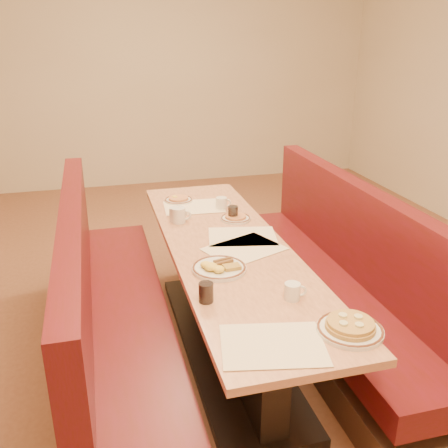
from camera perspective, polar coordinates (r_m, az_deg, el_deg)
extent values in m
plane|color=#9E6647|center=(3.38, 0.47, -14.17)|extent=(8.00, 8.00, 0.00)
cube|color=beige|center=(6.72, -8.92, 16.21)|extent=(6.00, 0.04, 2.80)
cube|color=black|center=(3.37, 0.47, -13.76)|extent=(0.55, 1.88, 0.06)
cube|color=black|center=(3.19, 0.49, -8.97)|extent=(0.15, 1.75, 0.71)
cube|color=#E59D6A|center=(3.02, 0.51, -2.82)|extent=(0.70, 2.50, 0.04)
cube|color=#4C3326|center=(3.25, -11.47, -14.24)|extent=(0.55, 2.50, 0.20)
cube|color=#5A0F1C|center=(3.10, -11.83, -10.16)|extent=(0.55, 2.50, 0.16)
cube|color=#5A0F1C|center=(2.93, -16.59, -4.17)|extent=(0.12, 2.50, 0.60)
cube|color=#4C3326|center=(3.54, 11.27, -10.96)|extent=(0.55, 2.50, 0.20)
cube|color=#5A0F1C|center=(3.40, 11.60, -7.11)|extent=(0.55, 2.50, 0.16)
cube|color=#5A0F1C|center=(3.34, 15.39, -0.80)|extent=(0.12, 2.50, 0.60)
cube|color=#FFF3C7|center=(2.12, 5.60, -13.56)|extent=(0.48, 0.40, 0.00)
cube|color=#FFF3C7|center=(2.96, 2.33, -2.85)|extent=(0.52, 0.46, 0.00)
cube|color=#FFF3C7|center=(3.67, -3.48, 1.99)|extent=(0.45, 0.35, 0.00)
cube|color=#FFF3C7|center=(3.14, 2.11, -1.42)|extent=(0.48, 0.40, 0.00)
cylinder|color=silver|center=(2.26, 14.19, -11.68)|extent=(0.29, 0.29, 0.02)
torus|color=brown|center=(2.25, 14.21, -11.48)|extent=(0.28, 0.28, 0.01)
cylinder|color=gold|center=(2.25, 14.23, -11.26)|extent=(0.22, 0.22, 0.02)
cylinder|color=gold|center=(2.24, 14.27, -10.88)|extent=(0.20, 0.20, 0.02)
cylinder|color=beige|center=(2.26, 15.10, -10.20)|extent=(0.04, 0.04, 0.01)
cylinder|color=beige|center=(2.26, 13.42, -10.11)|extent=(0.04, 0.04, 0.01)
cylinder|color=beige|center=(2.20, 13.49, -10.99)|extent=(0.04, 0.04, 0.01)
cylinder|color=beige|center=(2.21, 15.21, -11.07)|extent=(0.04, 0.04, 0.01)
cylinder|color=silver|center=(2.71, -0.57, -5.12)|extent=(0.30, 0.30, 0.02)
torus|color=brown|center=(2.70, -0.57, -4.94)|extent=(0.29, 0.29, 0.01)
ellipsoid|color=yellow|center=(2.66, -1.50, -4.90)|extent=(0.07, 0.07, 0.04)
ellipsoid|color=yellow|center=(2.64, -0.60, -5.19)|extent=(0.06, 0.06, 0.03)
ellipsoid|color=yellow|center=(2.70, -2.10, -4.65)|extent=(0.06, 0.06, 0.03)
cylinder|color=brown|center=(2.72, 0.04, -4.42)|extent=(0.11, 0.05, 0.02)
cylinder|color=brown|center=(2.75, -0.17, -4.15)|extent=(0.11, 0.05, 0.02)
cube|color=#BB8E3A|center=(2.68, 0.90, -4.93)|extent=(0.09, 0.07, 0.02)
cylinder|color=silver|center=(3.42, 1.33, 0.60)|extent=(0.21, 0.21, 0.02)
torus|color=brown|center=(3.41, 1.33, 0.73)|extent=(0.20, 0.20, 0.01)
cylinder|color=#D6874B|center=(3.41, 1.33, 0.86)|extent=(0.14, 0.14, 0.02)
ellipsoid|color=yellow|center=(3.42, 0.84, 1.03)|extent=(0.04, 0.04, 0.02)
cylinder|color=silver|center=(3.80, -5.21, 2.70)|extent=(0.21, 0.21, 0.02)
torus|color=brown|center=(3.80, -5.21, 2.81)|extent=(0.21, 0.21, 0.01)
cylinder|color=#D6874B|center=(3.80, -5.22, 2.94)|extent=(0.15, 0.15, 0.02)
ellipsoid|color=yellow|center=(3.81, -5.66, 3.09)|extent=(0.04, 0.04, 0.02)
cylinder|color=silver|center=(2.44, 7.81, -7.64)|extent=(0.08, 0.08, 0.08)
torus|color=silver|center=(2.45, 8.77, -7.58)|extent=(0.06, 0.02, 0.06)
cylinder|color=black|center=(2.42, 7.85, -6.89)|extent=(0.07, 0.07, 0.01)
cylinder|color=silver|center=(3.37, -5.23, 1.03)|extent=(0.10, 0.10, 0.10)
torus|color=silver|center=(3.37, -4.37, 1.01)|extent=(0.07, 0.04, 0.07)
cylinder|color=black|center=(3.36, -5.26, 1.74)|extent=(0.08, 0.08, 0.01)
cylinder|color=silver|center=(3.62, -0.31, 2.39)|extent=(0.08, 0.08, 0.09)
torus|color=silver|center=(3.62, 0.36, 2.42)|extent=(0.06, 0.02, 0.06)
cylinder|color=black|center=(3.61, -0.31, 2.95)|extent=(0.07, 0.07, 0.01)
cylinder|color=silver|center=(3.39, -5.51, 1.08)|extent=(0.09, 0.09, 0.10)
torus|color=silver|center=(3.40, -4.74, 1.18)|extent=(0.07, 0.02, 0.07)
cylinder|color=black|center=(3.38, -5.54, 1.74)|extent=(0.08, 0.08, 0.01)
cylinder|color=black|center=(2.39, -2.07, -7.84)|extent=(0.07, 0.07, 0.10)
cylinder|color=silver|center=(2.39, -2.07, -7.82)|extent=(0.07, 0.07, 0.10)
cylinder|color=black|center=(3.41, 1.02, 1.27)|extent=(0.07, 0.07, 0.09)
cylinder|color=silver|center=(3.41, 1.02, 1.28)|extent=(0.07, 0.07, 0.10)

